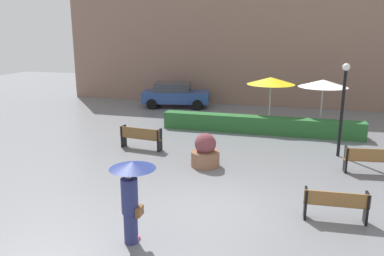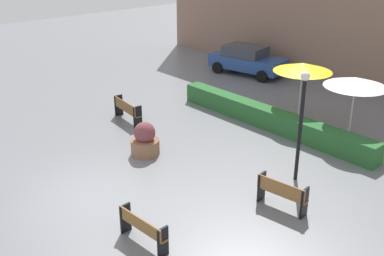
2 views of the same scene
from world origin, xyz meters
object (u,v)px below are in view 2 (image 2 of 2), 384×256
planter_pot (145,141)px  bench_far_left (127,109)px  bench_far_right (282,193)px  lamp_post (301,115)px  bench_near_right (142,227)px  parked_car (247,60)px  patio_umbrella_yellow (303,67)px  patio_umbrella_white (356,82)px

planter_pot → bench_far_left: bearing=156.9°
bench_far_right → lamp_post: lamp_post is taller
bench_near_right → planter_pot: planter_pot is taller
bench_far_right → parked_car: size_ratio=0.35×
planter_pot → parked_car: 11.36m
lamp_post → parked_car: lamp_post is taller
patio_umbrella_yellow → parked_car: (-6.25, 3.65, -1.52)m
bench_near_right → lamp_post: bearing=84.9°
parked_car → bench_far_right: bearing=-43.7°
patio_umbrella_white → parked_car: (-8.72, 3.81, -1.50)m
bench_near_right → parked_car: bearing=122.9°
bench_near_right → patio_umbrella_yellow: (-2.52, 9.92, 1.84)m
bench_far_right → bench_far_left: size_ratio=0.84×
bench_far_left → patio_umbrella_white: size_ratio=0.74×
bench_far_left → lamp_post: bearing=9.0°
bench_far_right → bench_far_left: bench_far_left is taller
patio_umbrella_yellow → patio_umbrella_white: patio_umbrella_yellow is taller
parked_car → patio_umbrella_white: bearing=-23.6°
bench_near_right → patio_umbrella_yellow: patio_umbrella_yellow is taller
planter_pot → lamp_post: size_ratio=0.34×
bench_far_left → lamp_post: size_ratio=0.51×
bench_far_right → planter_pot: 5.56m
lamp_post → parked_car: bearing=139.7°
planter_pot → patio_umbrella_white: bearing=57.7°
bench_near_right → bench_far_left: bearing=148.4°
bench_far_right → planter_pot: size_ratio=1.27×
bench_near_right → parked_car: size_ratio=0.36×
lamp_post → patio_umbrella_white: lamp_post is taller
lamp_post → patio_umbrella_yellow: 5.19m
parked_car → planter_pot: bearing=-66.3°
bench_far_right → patio_umbrella_yellow: patio_umbrella_yellow is taller
bench_far_left → parked_car: bearing=99.3°
bench_far_right → bench_near_right: 4.17m
bench_far_right → patio_umbrella_white: bearing=103.0°
bench_near_right → patio_umbrella_white: (-0.05, 9.76, 1.82)m
patio_umbrella_yellow → parked_car: patio_umbrella_yellow is taller
bench_far_left → planter_pot: planter_pot is taller
patio_umbrella_yellow → patio_umbrella_white: bearing=-3.7°
patio_umbrella_white → parked_car: bearing=156.4°
patio_umbrella_white → parked_car: 9.63m
bench_far_left → lamp_post: lamp_post is taller
planter_pot → patio_umbrella_white: patio_umbrella_white is taller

